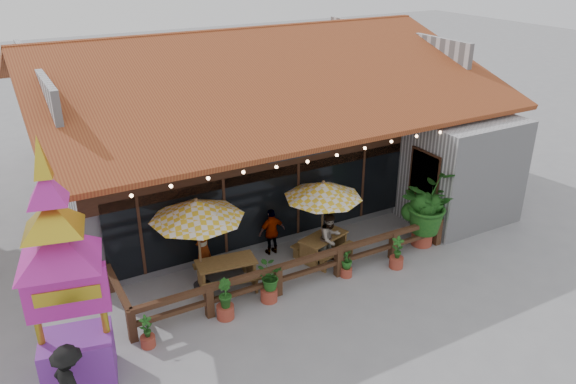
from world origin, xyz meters
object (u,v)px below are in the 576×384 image
umbrella_left (197,210)px  umbrella_right (323,190)px  tropical_plant (426,204)px  picnic_table_left (226,269)px  thai_sign_tower (58,252)px  picnic_table_right (323,243)px  pedestrian (71,382)px

umbrella_left → umbrella_right: (3.87, -0.19, -0.20)m
umbrella_left → tropical_plant: 7.21m
picnic_table_left → tropical_plant: bearing=-7.7°
thai_sign_tower → picnic_table_left: bearing=22.9°
picnic_table_right → pedestrian: 8.32m
pedestrian → umbrella_right: bearing=-92.5°
picnic_table_left → tropical_plant: tropical_plant is taller
umbrella_left → picnic_table_left: umbrella_left is taller
umbrella_left → pedestrian: 5.32m
umbrella_left → umbrella_right: umbrella_left is taller
picnic_table_right → thai_sign_tower: bearing=-166.5°
umbrella_left → picnic_table_left: 1.99m
umbrella_right → pedestrian: 8.51m
umbrella_right → picnic_table_left: (-3.24, -0.12, -1.66)m
picnic_table_left → tropical_plant: 6.53m
picnic_table_right → picnic_table_left: bearing=179.6°
umbrella_left → pedestrian: (-3.98, -3.17, -1.54)m
umbrella_right → pedestrian: umbrella_right is taller
thai_sign_tower → pedestrian: size_ratio=3.58×
umbrella_right → thai_sign_tower: thai_sign_tower is taller
umbrella_right → picnic_table_right: 1.70m
thai_sign_tower → pedestrian: (-0.30, -1.04, -2.38)m
umbrella_right → thai_sign_tower: 7.87m
picnic_table_left → picnic_table_right: 3.20m
umbrella_right → tropical_plant: size_ratio=1.01×
tropical_plant → thai_sign_tower: bearing=-174.9°
picnic_table_left → picnic_table_right: bearing=-0.4°
tropical_plant → picnic_table_right: bearing=165.2°
picnic_table_right → tropical_plant: bearing=-14.8°
umbrella_right → tropical_plant: bearing=-17.4°
umbrella_right → tropical_plant: umbrella_right is taller
umbrella_left → picnic_table_right: bearing=-5.0°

